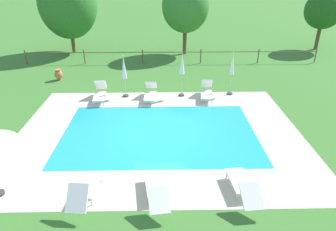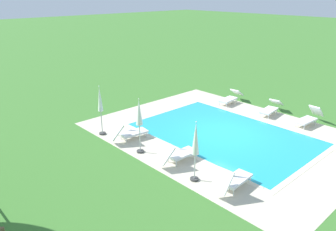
# 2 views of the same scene
# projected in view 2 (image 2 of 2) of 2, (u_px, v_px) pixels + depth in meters

# --- Properties ---
(ground_plane) EXTENTS (160.00, 160.00, 0.00)m
(ground_plane) POSITION_uv_depth(u_px,v_px,m) (224.00, 134.00, 16.23)
(ground_plane) COLOR #3D752D
(pool_deck_paving) EXTENTS (12.38, 9.47, 0.01)m
(pool_deck_paving) POSITION_uv_depth(u_px,v_px,m) (224.00, 134.00, 16.23)
(pool_deck_paving) COLOR beige
(pool_deck_paving) RESTS_ON ground
(swimming_pool_water) EXTENTS (8.38, 5.47, 0.01)m
(swimming_pool_water) POSITION_uv_depth(u_px,v_px,m) (224.00, 134.00, 16.23)
(swimming_pool_water) COLOR #23A8C1
(swimming_pool_water) RESTS_ON ground
(pool_coping_rim) EXTENTS (8.86, 5.95, 0.01)m
(pool_coping_rim) POSITION_uv_depth(u_px,v_px,m) (224.00, 133.00, 16.23)
(pool_coping_rim) COLOR beige
(pool_coping_rim) RESTS_ON ground
(sun_lounger_north_near_steps) EXTENTS (0.66, 1.97, 0.90)m
(sun_lounger_north_near_steps) POSITION_uv_depth(u_px,v_px,m) (177.00, 154.00, 13.39)
(sun_lounger_north_near_steps) COLOR white
(sun_lounger_north_near_steps) RESTS_ON ground
(sun_lounger_north_mid) EXTENTS (0.86, 2.10, 0.77)m
(sun_lounger_north_mid) POSITION_uv_depth(u_px,v_px,m) (271.00, 108.00, 18.70)
(sun_lounger_north_mid) COLOR white
(sun_lounger_north_mid) RESTS_ON ground
(sun_lounger_north_far) EXTENTS (0.83, 1.97, 0.94)m
(sun_lounger_north_far) POSITION_uv_depth(u_px,v_px,m) (129.00, 132.00, 15.41)
(sun_lounger_north_far) COLOR white
(sun_lounger_north_far) RESTS_ON ground
(sun_lounger_north_end) EXTENTS (0.79, 2.08, 0.79)m
(sun_lounger_north_end) POSITION_uv_depth(u_px,v_px,m) (231.00, 97.00, 20.52)
(sun_lounger_north_end) COLOR white
(sun_lounger_north_end) RESTS_ON ground
(sun_lounger_south_near_corner) EXTENTS (0.73, 1.90, 0.98)m
(sun_lounger_south_near_corner) POSITION_uv_depth(u_px,v_px,m) (232.00, 180.00, 11.53)
(sun_lounger_south_near_corner) COLOR white
(sun_lounger_south_near_corner) RESTS_ON ground
(sun_lounger_south_mid) EXTENTS (0.74, 1.96, 0.94)m
(sun_lounger_south_mid) POSITION_uv_depth(u_px,v_px,m) (309.00, 118.00, 17.20)
(sun_lounger_south_mid) COLOR white
(sun_lounger_south_mid) RESTS_ON ground
(patio_umbrella_closed_row_west) EXTENTS (0.32, 0.32, 2.45)m
(patio_umbrella_closed_row_west) POSITION_uv_depth(u_px,v_px,m) (139.00, 116.00, 13.78)
(patio_umbrella_closed_row_west) COLOR #383838
(patio_umbrella_closed_row_west) RESTS_ON ground
(patio_umbrella_closed_row_mid_west) EXTENTS (0.32, 0.32, 2.35)m
(patio_umbrella_closed_row_mid_west) POSITION_uv_depth(u_px,v_px,m) (196.00, 142.00, 11.71)
(patio_umbrella_closed_row_mid_west) COLOR #383838
(patio_umbrella_closed_row_mid_west) RESTS_ON ground
(patio_umbrella_closed_row_mid_east) EXTENTS (0.32, 0.32, 2.45)m
(patio_umbrella_closed_row_mid_east) POSITION_uv_depth(u_px,v_px,m) (100.00, 103.00, 15.60)
(patio_umbrella_closed_row_mid_east) COLOR #383838
(patio_umbrella_closed_row_mid_east) RESTS_ON ground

